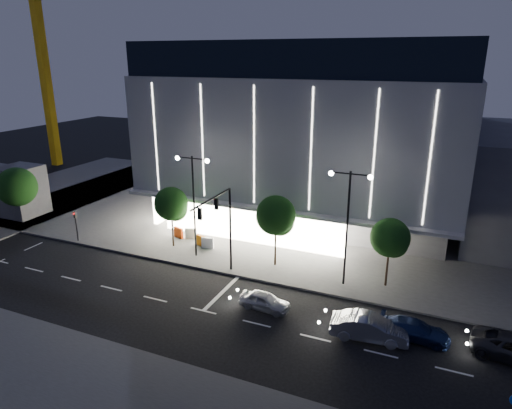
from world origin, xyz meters
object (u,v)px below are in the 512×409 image
object	(u,v)px
street_lamp_west	(193,192)
tower_crane	(44,29)
ped_signal_far	(76,223)
barrier_c	(201,241)
street_lamp_east	(348,212)
car_second	(369,328)
barrier_b	(191,233)
car_third	(414,330)
tree_right	(390,240)
barrier_d	(208,243)
barrier_a	(178,233)
tree_left	(172,206)
tree_mid	(276,218)
car_lead	(264,301)
traffic_mast	(221,219)

from	to	relation	value
street_lamp_west	tower_crane	xyz separation A→B (m)	(-37.92, 22.00, 14.55)
tower_crane	ped_signal_far	bearing A→B (deg)	-42.20
street_lamp_west	tower_crane	distance (m)	46.19
barrier_c	street_lamp_east	bearing A→B (deg)	12.28
car_second	barrier_b	bearing A→B (deg)	56.64
street_lamp_west	ped_signal_far	world-z (taller)	street_lamp_west
car_second	car_third	world-z (taller)	car_second
tree_right	barrier_b	distance (m)	18.91
barrier_c	car_third	bearing A→B (deg)	0.37
barrier_c	barrier_d	bearing A→B (deg)	6.40
barrier_b	barrier_c	size ratio (longest dim) A/B	1.00
barrier_b	barrier_a	bearing A→B (deg)	173.99
barrier_b	street_lamp_east	bearing A→B (deg)	-31.75
street_lamp_west	tree_left	size ratio (longest dim) A/B	1.57
tower_crane	car_third	distance (m)	65.78
street_lamp_east	tree_left	world-z (taller)	street_lamp_east
ped_signal_far	barrier_a	size ratio (longest dim) A/B	2.73
tree_mid	car_lead	distance (m)	7.78
tree_mid	street_lamp_east	bearing A→B (deg)	-9.69
car_second	street_lamp_west	bearing A→B (deg)	62.46
street_lamp_east	barrier_c	world-z (taller)	street_lamp_east
street_lamp_west	tree_mid	distance (m)	7.28
tree_left	car_lead	bearing A→B (deg)	-29.37
car_lead	car_third	size ratio (longest dim) A/B	0.85
street_lamp_east	barrier_a	bearing A→B (deg)	170.03
car_lead	tower_crane	bearing A→B (deg)	62.58
tower_crane	barrier_a	distance (m)	43.93
ped_signal_far	barrier_c	bearing A→B (deg)	17.26
street_lamp_east	barrier_a	distance (m)	17.75
car_second	barrier_a	size ratio (longest dim) A/B	4.30
tower_crane	tree_mid	size ratio (longest dim) A/B	5.20
traffic_mast	car_third	xyz separation A→B (m)	(14.62, -2.46, -4.41)
barrier_a	barrier_d	xyz separation A→B (m)	(3.80, -1.10, 0.00)
traffic_mast	car_second	distance (m)	13.26
barrier_b	traffic_mast	bearing A→B (deg)	-62.26
tree_right	barrier_b	world-z (taller)	tree_right
tower_crane	barrier_a	xyz separation A→B (m)	(34.24, -19.07, -19.86)
street_lamp_west	tree_mid	size ratio (longest dim) A/B	1.46
traffic_mast	tree_mid	bearing A→B (deg)	50.58
street_lamp_east	car_third	size ratio (longest dim) A/B	2.11
street_lamp_west	car_third	distance (m)	20.03
traffic_mast	barrier_c	bearing A→B (deg)	134.81
tree_mid	barrier_b	distance (m)	10.43
traffic_mast	ped_signal_far	distance (m)	16.35
tree_mid	car_second	xyz separation A→B (m)	(9.01, -7.26, -3.55)
street_lamp_west	barrier_a	size ratio (longest dim) A/B	8.18
tower_crane	barrier_b	size ratio (longest dim) A/B	29.09
tree_right	car_lead	distance (m)	10.34
car_third	car_lead	bearing A→B (deg)	92.97
tower_crane	barrier_b	xyz separation A→B (m)	(35.44, -18.77, -19.86)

